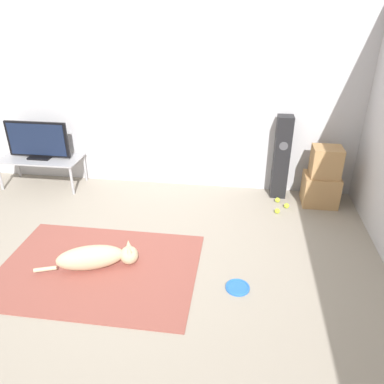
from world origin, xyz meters
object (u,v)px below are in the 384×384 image
Objects in this scene: tennis_ball_by_boxes at (287,206)px; tennis_ball_loose_on_carpet at (278,200)px; tv_stand at (41,161)px; tennis_ball_near_speaker at (277,211)px; tv at (37,141)px; cardboard_box_upper at (326,162)px; frisbee at (238,287)px; cardboard_box_lower at (320,189)px; floor_speaker at (281,157)px; dog at (96,257)px.

tennis_ball_loose_on_carpet is at bearing 126.54° from tennis_ball_by_boxes.
tv_stand reaches higher than tennis_ball_near_speaker.
tv_stand is 0.30m from tv.
cardboard_box_upper reaches higher than tv_stand.
cardboard_box_lower reaches higher than frisbee.
cardboard_box_lower is 1.16× the size of cardboard_box_upper.
cardboard_box_upper is 0.78m from tennis_ball_loose_on_carpet.
tennis_ball_loose_on_carpet is at bearing -174.63° from cardboard_box_lower.
tennis_ball_by_boxes is 1.00× the size of tennis_ball_near_speaker.
tennis_ball_loose_on_carpet is at bearing 85.73° from tennis_ball_near_speaker.
cardboard_box_upper is 0.34× the size of floor_speaker.
frisbee is 0.51× the size of cardboard_box_lower.
dog is at bearing -144.94° from cardboard_box_upper.
cardboard_box_upper is (1.02, 1.81, 0.58)m from frisbee.
tennis_ball_by_boxes is at bearing 37.37° from dog.
frisbee is 1.72m from tennis_ball_by_boxes.
dog is 14.60× the size of tennis_ball_loose_on_carpet.
cardboard_box_upper is 3.87m from tv_stand.
tennis_ball_near_speaker is (3.30, -0.37, -0.35)m from tv_stand.
tv reaches higher than dog.
tv is at bearing 90.00° from tv_stand.
dog reaches higher than tennis_ball_loose_on_carpet.
tennis_ball_loose_on_carpet is (-0.11, 0.14, 0.00)m from tennis_ball_by_boxes.
tv_stand is (-3.33, -0.13, -0.18)m from floor_speaker.
cardboard_box_upper is 3.87m from tv.
tv is 13.40× the size of tennis_ball_near_speaker.
tv_stand is (-1.44, 1.73, 0.25)m from dog.
tennis_ball_loose_on_carpet is (-0.53, -0.05, -0.17)m from cardboard_box_lower.
tennis_ball_by_boxes is at bearing 70.33° from frisbee.
tv_stand is 3.34m from tennis_ball_near_speaker.
tv_stand reaches higher than cardboard_box_lower.
tv_stand is at bearing 178.69° from tennis_ball_loose_on_carpet.
tv is at bearing 176.30° from tennis_ball_by_boxes.
floor_speaker is 16.92× the size of tennis_ball_by_boxes.
dog is at bearing -138.57° from tennis_ball_loose_on_carpet.
tennis_ball_loose_on_carpet is (-0.01, -0.21, -0.53)m from floor_speaker.
frisbee is 1.54m from tennis_ball_near_speaker.
tennis_ball_near_speaker is (3.30, -0.38, -0.64)m from tv.
cardboard_box_upper is at bearing 4.37° from tennis_ball_loose_on_carpet.
frisbee is 0.20× the size of floor_speaker.
tennis_ball_by_boxes is at bearing -53.46° from tennis_ball_loose_on_carpet.
cardboard_box_upper is 5.81× the size of tennis_ball_by_boxes.
cardboard_box_lower is at bearing 24.26° from tennis_ball_by_boxes.
cardboard_box_upper reaches higher than frisbee.
tv_stand is at bearing 179.61° from cardboard_box_lower.
tv_stand is (-2.85, 1.84, 0.37)m from frisbee.
tv is at bearing 147.07° from frisbee.
cardboard_box_upper is at bearing 35.06° from dog.
dog is at bearing -50.23° from tv.
dog is 2.99m from cardboard_box_upper.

